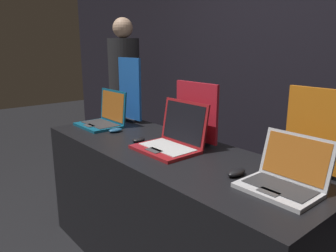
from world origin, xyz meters
The scene contains 12 objects.
wall_back centered at (0.00, 1.74, 1.40)m, with size 8.00×0.05×2.80m.
display_counter centered at (0.00, 0.36, 0.44)m, with size 2.06×0.72×0.88m.
laptop_front centered at (-0.81, 0.36, 0.94)m, with size 0.36×0.29×0.28m.
mouse_front centered at (-0.58, 0.32, 0.89)m, with size 0.06×0.11×0.03m.
promo_stand_front centered at (-0.81, 0.62, 1.13)m, with size 0.30×0.07×0.53m.
laptop_middle centered at (0.01, 0.38, 0.94)m, with size 0.39×0.33×0.29m.
mouse_middle centered at (-0.25, 0.31, 0.89)m, with size 0.07×0.09×0.03m.
promo_stand_middle centered at (0.01, 0.59, 1.07)m, with size 0.36×0.07×0.41m.
laptop_back centered at (0.78, 0.39, 0.93)m, with size 0.34×0.29×0.24m.
mouse_back centered at (0.54, 0.34, 0.89)m, with size 0.06×0.12×0.04m.
promo_stand_back centered at (0.78, 0.66, 1.09)m, with size 0.32×0.07×0.44m.
person_bystander centered at (-1.59, 1.06, 0.94)m, with size 0.34×0.34×1.80m.
Camera 1 is at (1.50, -0.91, 1.52)m, focal length 35.00 mm.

